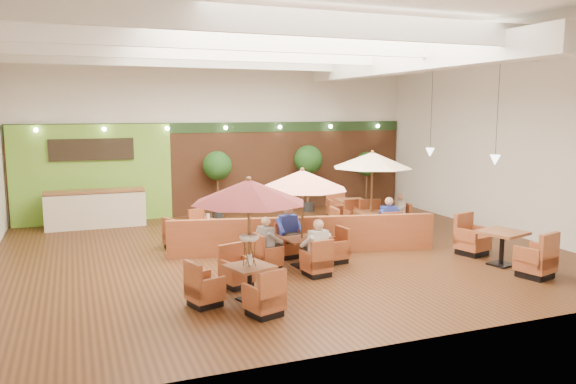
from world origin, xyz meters
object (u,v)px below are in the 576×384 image
table_1 (302,199)px  topiary_0 (217,168)px  topiary_2 (367,166)px  diner_1 (289,227)px  table_2 (372,178)px  booth_divider (304,235)px  diner_0 (317,242)px  diner_4 (398,209)px  table_0 (246,212)px  table_5 (351,212)px  diner_3 (388,216)px  service_counter (96,209)px  table_3 (200,231)px  table_4 (502,249)px  topiary_1 (308,162)px  diner_2 (268,238)px

table_1 → topiary_0: bearing=86.2°
topiary_2 → diner_1: topiary_2 is taller
table_1 → table_2: table_2 is taller
booth_divider → diner_0: 2.00m
diner_4 → diner_1: bearing=123.2°
table_0 → table_5: 8.02m
table_0 → diner_4: bearing=17.0°
topiary_0 → diner_4: size_ratio=3.00×
table_5 → diner_3: diner_3 is taller
service_counter → booth_divider: size_ratio=0.43×
booth_divider → diner_0: diner_0 is taller
topiary_2 → diner_4: topiary_2 is taller
table_3 → table_4: size_ratio=0.82×
table_4 → table_5: 5.74m
topiary_0 → table_0: bearing=-100.4°
topiary_0 → booth_divider: bearing=-81.3°
table_4 → diner_0: diner_0 is taller
table_0 → diner_3: bearing=14.7°
topiary_0 → diner_1: topiary_0 is taller
table_5 → diner_1: (-3.38, -3.14, 0.40)m
booth_divider → topiary_1: topiary_1 is taller
table_0 → table_5: bearing=30.5°
booth_divider → topiary_1: size_ratio=2.87×
table_0 → topiary_1: bearing=42.7°
table_4 → topiary_1: 8.52m
diner_0 → service_counter: bearing=108.7°
booth_divider → table_3: (-2.31, 1.69, -0.04)m
table_5 → table_1: bearing=-120.9°
table_3 → table_4: (6.27, -4.40, -0.04)m
diner_3 → topiary_2: bearing=72.3°
table_2 → diner_4: (0.92, -0.00, -0.98)m
table_1 → table_3: table_1 is taller
diner_3 → diner_1: bearing=-166.8°
topiary_1 → diner_3: (0.09, -5.38, -1.01)m
table_1 → booth_divider: bearing=58.5°
service_counter → table_5: service_counter is taller
service_counter → diner_4: 9.37m
diner_3 → service_counter: bearing=150.7°
booth_divider → table_4: table_4 is taller
topiary_1 → diner_4: 4.69m
table_3 → diner_3: table_3 is taller
service_counter → topiary_2: size_ratio=1.43×
booth_divider → table_4: (3.96, -2.71, -0.08)m
table_2 → booth_divider: bearing=-151.1°
service_counter → booth_divider: (4.83, -5.37, -0.11)m
booth_divider → diner_0: bearing=-91.5°
topiary_0 → diner_2: (-0.49, -6.64, -0.95)m
table_3 → topiary_1: 6.33m
table_0 → booth_divider: bearing=33.3°
table_4 → topiary_0: 9.67m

